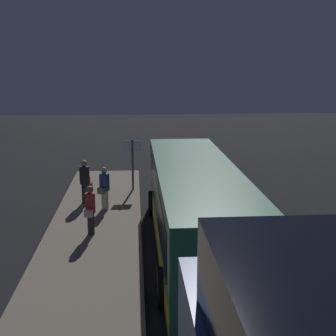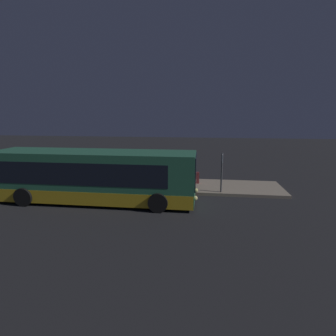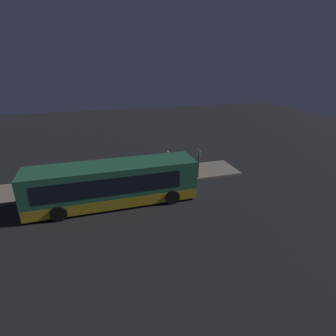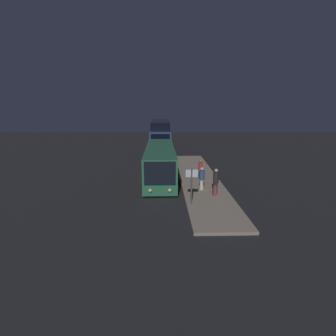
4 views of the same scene
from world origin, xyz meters
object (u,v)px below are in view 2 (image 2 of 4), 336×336
at_px(bus_lead, 94,177).
at_px(passenger_boarding, 174,171).
at_px(passenger_with_bags, 133,169).
at_px(sign_post, 222,167).
at_px(passenger_waiting, 189,168).
at_px(suitcase, 196,178).

bearing_deg(bus_lead, passenger_boarding, 37.52).
relative_size(bus_lead, passenger_with_bags, 6.46).
bearing_deg(sign_post, passenger_boarding, 159.05).
xyz_separation_m(passenger_boarding, passenger_waiting, (0.92, 0.87, 0.07)).
distance_m(passenger_boarding, passenger_waiting, 1.26).
xyz_separation_m(passenger_waiting, sign_post, (2.01, -1.99, 0.52)).
height_order(passenger_boarding, passenger_waiting, passenger_waiting).
bearing_deg(suitcase, sign_post, -50.57).
distance_m(passenger_boarding, passenger_with_bags, 2.84).
xyz_separation_m(passenger_with_bags, sign_post, (5.75, -1.42, 0.58)).
height_order(passenger_waiting, sign_post, sign_post).
distance_m(bus_lead, passenger_waiting, 6.42).
height_order(passenger_boarding, passenger_with_bags, passenger_boarding).
distance_m(passenger_waiting, sign_post, 2.88).
height_order(bus_lead, suitcase, bus_lead).
bearing_deg(passenger_boarding, passenger_with_bags, 106.39).
height_order(bus_lead, sign_post, bus_lead).
bearing_deg(passenger_with_bags, suitcase, -75.23).
height_order(passenger_boarding, sign_post, sign_post).
xyz_separation_m(suitcase, sign_post, (1.50, -1.82, 1.14)).
xyz_separation_m(passenger_boarding, suitcase, (1.43, 0.70, -0.54)).
distance_m(passenger_boarding, suitcase, 1.68).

